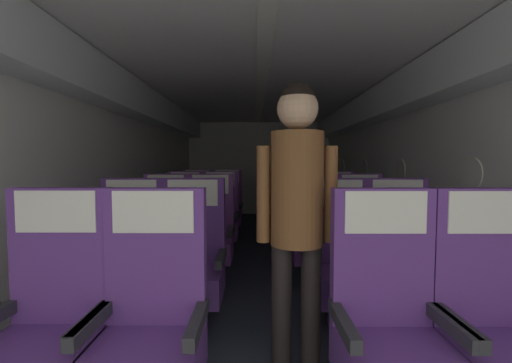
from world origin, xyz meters
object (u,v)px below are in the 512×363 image
(seat_c_right_window, at_px, (313,235))
(seat_e_left_window, at_px, (196,209))
(seat_b_right_window, at_px, (338,263))
(seat_c_left_window, at_px, (163,235))
(seat_b_left_aisle, at_px, (190,263))
(seat_d_left_window, at_px, (183,219))
(seat_e_right_window, at_px, (292,209))
(seat_e_left_aisle, at_px, (226,209))
(seat_b_right_aisle, at_px, (399,263))
(seat_d_right_aisle, at_px, (336,219))
(seat_a_left_aisle, at_px, (148,329))
(seat_c_right_aisle, at_px, (360,235))
(seat_b_left_window, at_px, (128,264))
(seat_e_right_aisle, at_px, (322,209))
(seat_a_right_window, at_px, (389,330))
(seat_c_left_aisle, at_px, (209,235))
(seat_d_left_aisle, at_px, (219,219))
(seat_a_left_window, at_px, (47,327))
(seat_d_right_window, at_px, (302,219))
(flight_attendant, at_px, (296,201))

(seat_c_right_window, height_order, seat_e_left_window, same)
(seat_b_right_window, xyz_separation_m, seat_c_left_window, (-1.57, 0.97, 0.00))
(seat_b_left_aisle, bearing_deg, seat_d_left_window, 103.55)
(seat_e_left_window, distance_m, seat_e_right_window, 1.57)
(seat_c_left_window, relative_size, seat_e_left_aisle, 1.00)
(seat_b_right_aisle, xyz_separation_m, seat_d_right_aisle, (0.01, 1.96, 0.00))
(seat_e_right_window, bearing_deg, seat_a_left_aisle, -105.58)
(seat_b_right_aisle, distance_m, seat_c_right_aisle, 0.98)
(seat_b_left_window, height_order, seat_e_left_window, same)
(seat_e_right_aisle, bearing_deg, seat_b_left_aisle, -118.13)
(seat_a_right_window, distance_m, seat_e_left_aisle, 4.06)
(seat_b_left_aisle, distance_m, seat_c_left_window, 1.08)
(seat_a_left_aisle, height_order, seat_e_right_window, same)
(seat_a_left_aisle, distance_m, seat_c_left_aisle, 1.96)
(seat_b_left_window, height_order, seat_c_left_window, same)
(seat_b_right_window, xyz_separation_m, seat_c_right_window, (-0.01, 0.96, 0.00))
(seat_c_right_aisle, height_order, seat_e_left_aisle, same)
(seat_c_right_window, bearing_deg, seat_d_left_aisle, 137.98)
(seat_b_right_aisle, bearing_deg, seat_d_right_aisle, 89.83)
(seat_b_right_window, bearing_deg, seat_c_left_aisle, 138.53)
(seat_a_left_window, bearing_deg, seat_b_right_aisle, 25.43)
(seat_d_right_window, relative_size, seat_e_right_aisle, 1.00)
(seat_d_left_window, bearing_deg, seat_b_left_window, -89.87)
(seat_d_left_aisle, xyz_separation_m, flight_attendant, (0.70, -2.63, 0.55))
(seat_a_left_window, height_order, seat_b_right_window, same)
(seat_c_right_window, bearing_deg, seat_d_right_window, 89.15)
(seat_b_left_window, relative_size, seat_c_left_window, 1.00)
(seat_c_right_window, height_order, seat_d_right_window, same)
(seat_d_left_aisle, height_order, seat_e_right_aisle, same)
(seat_a_left_window, bearing_deg, seat_d_left_aisle, 80.81)
(seat_e_right_aisle, bearing_deg, seat_b_right_aisle, -90.03)
(seat_c_left_aisle, relative_size, seat_d_left_aisle, 1.00)
(seat_d_right_aisle, bearing_deg, seat_e_left_aisle, 148.33)
(seat_c_right_window, relative_size, seat_e_left_aisle, 1.00)
(seat_b_left_window, bearing_deg, seat_c_left_aisle, 64.39)
(seat_c_left_window, distance_m, seat_c_right_window, 1.56)
(seat_b_right_aisle, height_order, seat_c_right_aisle, same)
(seat_c_left_window, height_order, seat_e_right_aisle, same)
(seat_d_right_aisle, xyz_separation_m, seat_e_right_window, (-0.48, 0.97, 0.00))
(seat_c_right_window, relative_size, seat_d_right_aisle, 1.00)
(seat_c_left_window, xyz_separation_m, flight_attendant, (1.17, -1.66, 0.55))
(seat_c_left_aisle, xyz_separation_m, seat_d_right_aisle, (1.57, 0.99, 0.00))
(seat_b_right_aisle, distance_m, seat_d_left_window, 2.83)
(seat_d_left_aisle, xyz_separation_m, seat_d_right_window, (1.10, 0.01, 0.00))
(seat_d_left_window, xyz_separation_m, flight_attendant, (1.17, -2.65, 0.55))
(seat_c_left_window, distance_m, seat_e_right_aisle, 2.83)
(seat_b_right_window, height_order, seat_d_right_aisle, same)
(seat_b_left_aisle, xyz_separation_m, seat_e_right_aisle, (1.57, 2.94, 0.00))
(seat_d_left_window, relative_size, seat_e_left_window, 1.00)
(seat_a_right_window, height_order, seat_d_left_window, same)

